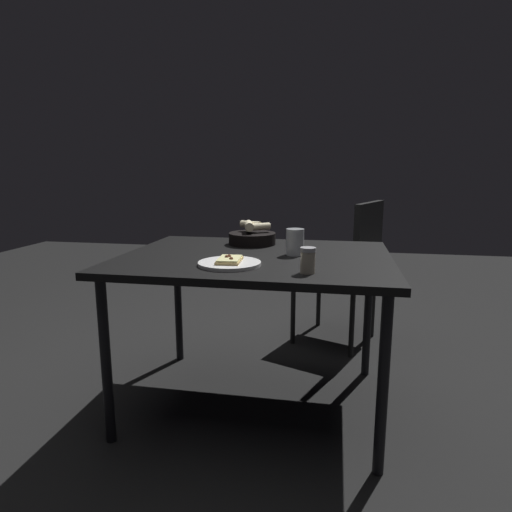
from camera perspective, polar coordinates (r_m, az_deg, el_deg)
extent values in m
plane|color=black|center=(2.14, -0.01, -18.65)|extent=(8.00, 8.00, 0.00)
cube|color=black|center=(1.89, -0.01, -0.28)|extent=(1.15, 0.90, 0.03)
cylinder|color=black|center=(1.82, -19.08, -13.03)|extent=(0.04, 0.04, 0.67)
cylinder|color=black|center=(1.62, 16.30, -16.07)|extent=(0.04, 0.04, 0.67)
cylinder|color=black|center=(2.49, -10.17, -6.03)|extent=(0.04, 0.04, 0.67)
cylinder|color=black|center=(2.34, 14.46, -7.31)|extent=(0.04, 0.04, 0.67)
cylinder|color=white|center=(1.69, -3.49, -0.99)|extent=(0.24, 0.24, 0.01)
cube|color=tan|center=(1.68, -3.50, -0.59)|extent=(0.10, 0.15, 0.01)
cube|color=beige|center=(1.68, -3.50, -0.32)|extent=(0.09, 0.14, 0.01)
sphere|color=brown|center=(1.65, -3.27, -0.38)|extent=(0.02, 0.02, 0.02)
sphere|color=brown|center=(1.69, -3.87, -0.13)|extent=(0.02, 0.02, 0.02)
sphere|color=brown|center=(1.70, -3.53, -0.04)|extent=(0.02, 0.02, 0.02)
cylinder|color=black|center=(2.16, -0.50, 2.30)|extent=(0.23, 0.23, 0.06)
cylinder|color=beige|center=(2.18, -0.72, 4.16)|extent=(0.11, 0.07, 0.04)
cylinder|color=beige|center=(2.15, 0.27, 3.86)|extent=(0.12, 0.10, 0.04)
cylinder|color=beige|center=(2.15, -0.93, 4.00)|extent=(0.07, 0.14, 0.04)
cylinder|color=red|center=(2.13, 0.80, 2.00)|extent=(0.06, 0.06, 0.03)
cylinder|color=silver|center=(1.89, 5.14, 1.85)|extent=(0.08, 0.08, 0.11)
cylinder|color=#B68A1B|center=(1.89, 5.13, 1.36)|extent=(0.07, 0.07, 0.08)
cylinder|color=#BFB299|center=(1.56, 6.81, -0.84)|extent=(0.05, 0.05, 0.08)
cylinder|color=maroon|center=(1.56, 6.79, -1.47)|extent=(0.05, 0.05, 0.04)
cylinder|color=#B7B7BC|center=(1.55, 6.85, 0.85)|extent=(0.06, 0.06, 0.01)
cube|color=black|center=(2.75, 10.31, -2.63)|extent=(0.57, 0.57, 0.04)
cube|color=black|center=(2.64, 14.52, 2.00)|extent=(0.19, 0.40, 0.45)
cylinder|color=black|center=(3.05, 8.22, -5.45)|extent=(0.03, 0.03, 0.40)
cylinder|color=black|center=(2.72, 4.88, -7.42)|extent=(0.03, 0.03, 0.40)
cylinder|color=black|center=(2.92, 15.06, -6.47)|extent=(0.03, 0.03, 0.40)
cylinder|color=black|center=(2.58, 12.46, -8.73)|extent=(0.03, 0.03, 0.40)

